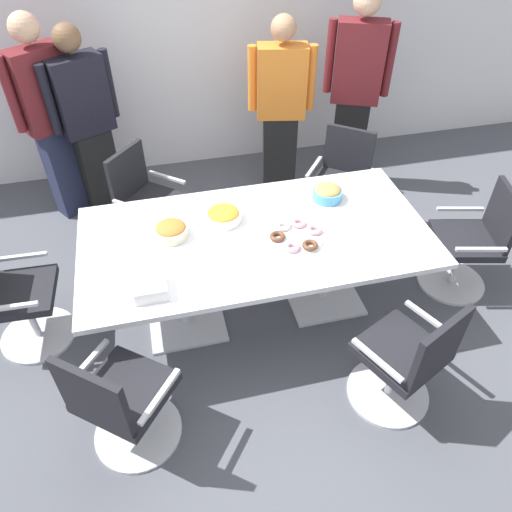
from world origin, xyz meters
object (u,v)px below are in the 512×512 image
Objects in this scene: conference_table at (256,248)px; snack_bowl_cookies at (327,192)px; snack_bowl_pretzels at (171,230)px; napkin_pile at (150,287)px; office_chair_4 at (122,404)px; person_standing_0 at (51,118)px; person_standing_2 at (281,108)px; donut_platter at (296,236)px; office_chair_3 at (14,300)px; office_chair_0 at (470,246)px; person_standing_1 at (88,123)px; person_standing_3 at (355,91)px; office_chair_1 at (340,187)px; snack_bowl_chips_orange at (223,215)px; office_chair_5 at (406,362)px; office_chair_2 at (148,207)px.

conference_table is 10.81× the size of snack_bowl_cookies.
snack_bowl_pretzels is 0.54m from napkin_pile.
office_chair_4 is at bearing -138.13° from conference_table.
person_standing_0 reaches higher than person_standing_2.
office_chair_3 is at bearing 173.96° from donut_platter.
conference_table is 2.64× the size of office_chair_0.
person_standing_3 is at bearing 151.63° from person_standing_1.
snack_bowl_pretzels is at bearing 64.96° from office_chair_1.
office_chair_0 is 2.80m from office_chair_4.
person_standing_0 is 7.06× the size of snack_bowl_chips_orange.
person_standing_3 is at bearing 51.52° from office_chair_5.
person_standing_3 is at bearing 143.31° from person_standing_0.
napkin_pile is at bearing 39.74° from office_chair_2.
office_chair_0 reaches higher than snack_bowl_chips_orange.
office_chair_1 reaches higher than snack_bowl_chips_orange.
person_standing_0 is 2.48m from donut_platter.
office_chair_4 and office_chair_5 have the same top height.
snack_bowl_chips_orange is (0.93, -1.47, -0.10)m from person_standing_1.
person_standing_3 is at bearing 37.19° from snack_bowl_pretzels.
office_chair_0 and office_chair_3 have the same top height.
office_chair_0 is 0.53× the size of person_standing_2.
snack_bowl_cookies is at bearing 115.87° from person_standing_1.
office_chair_1 is at bearing 56.44° from office_chair_5.
office_chair_2 is 3.93× the size of snack_bowl_pretzels.
snack_bowl_pretzels is at bearing 60.79° from person_standing_3.
office_chair_5 reaches higher than napkin_pile.
office_chair_4 is 0.48× the size of person_standing_3.
office_chair_1 reaches higher than conference_table.
office_chair_4 is at bearing 67.18° from person_standing_1.
person_standing_0 is 9.22× the size of napkin_pile.
office_chair_5 is 0.53× the size of person_standing_2.
office_chair_3 is at bearing 152.36° from napkin_pile.
office_chair_5 is 2.65m from person_standing_2.
person_standing_0 is at bearing 129.06° from snack_bowl_chips_orange.
person_standing_3 is 2.85m from napkin_pile.
office_chair_2 is 0.50× the size of person_standing_0.
office_chair_4 is at bearing 70.04° from person_standing_3.
office_chair_5 is at bearing -23.09° from napkin_pile.
office_chair_0 reaches higher than snack_bowl_cookies.
snack_bowl_pretzels is at bearing 84.64° from person_standing_0.
donut_platter is (0.98, -1.09, 0.36)m from office_chair_2.
person_standing_2 is at bearing 67.06° from office_chair_5.
conference_table is 2.03m from person_standing_1.
person_standing_2 is (1.74, -0.08, -0.02)m from person_standing_1.
office_chair_5 is 0.48× the size of person_standing_3.
snack_bowl_chips_orange is (1.51, 0.10, 0.39)m from office_chair_3.
office_chair_1 is at bearing 127.54° from office_chair_2.
conference_table is 1.36m from office_chair_1.
office_chair_0 is 1.81m from person_standing_3.
person_standing_0 is (-1.42, 1.72, 0.33)m from conference_table.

